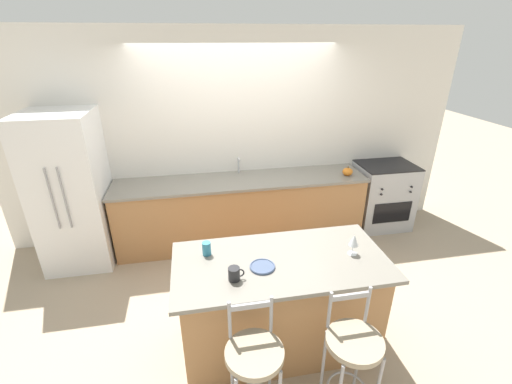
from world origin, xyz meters
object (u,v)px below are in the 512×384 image
bar_stool_near (254,365)px  dinner_plate (262,266)px  bar_stool_far (352,353)px  wine_glass (354,241)px  pumpkin_decoration (348,172)px  oven_range (382,196)px  coffee_mug (234,274)px  tumbler_cup (207,249)px  refrigerator (72,191)px

bar_stool_near → dinner_plate: bearing=73.6°
bar_stool_far → wine_glass: size_ratio=5.56×
pumpkin_decoration → oven_range: bearing=12.7°
bar_stool_far → dinner_plate: 0.87m
bar_stool_near → wine_glass: wine_glass is taller
coffee_mug → tumbler_cup: 0.41m
oven_range → bar_stool_far: bar_stool_far is taller
oven_range → pumpkin_decoration: bearing=-167.3°
dinner_plate → wine_glass: size_ratio=1.10×
refrigerator → dinner_plate: 2.63m
oven_range → wine_glass: wine_glass is taller
tumbler_cup → wine_glass: bearing=-10.2°
dinner_plate → wine_glass: bearing=3.1°
wine_glass → dinner_plate: bearing=-176.9°
tumbler_cup → refrigerator: bearing=133.6°
oven_range → tumbler_cup: tumbler_cup is taller
bar_stool_near → bar_stool_far: same height
coffee_mug → pumpkin_decoration: 2.55m
wine_glass → pumpkin_decoration: wine_glass is taller
refrigerator → oven_range: 4.08m
dinner_plate → tumbler_cup: 0.49m
bar_stool_near → bar_stool_far: 0.68m
dinner_plate → pumpkin_decoration: 2.31m
bar_stool_near → dinner_plate: 0.70m
bar_stool_far → coffee_mug: size_ratio=8.31×
bar_stool_far → pumpkin_decoration: bearing=67.2°
dinner_plate → coffee_mug: coffee_mug is taller
wine_glass → tumbler_cup: wine_glass is taller
dinner_plate → tumbler_cup: size_ratio=1.74×
refrigerator → oven_range: size_ratio=1.94×
tumbler_cup → bar_stool_near: bearing=-73.7°
wine_glass → coffee_mug: (-1.01, -0.15, -0.08)m
oven_range → tumbler_cup: bearing=-147.4°
dinner_plate → coffee_mug: size_ratio=1.65×
dinner_plate → pumpkin_decoration: size_ratio=1.53×
bar_stool_near → dinner_plate: bar_stool_near is taller
oven_range → dinner_plate: (-2.16, -1.90, 0.45)m
coffee_mug → pumpkin_decoration: size_ratio=0.93×
wine_glass → pumpkin_decoration: 1.87m
bar_stool_near → wine_glass: bearing=33.5°
dinner_plate → refrigerator: bearing=136.3°
refrigerator → tumbler_cup: (1.48, -1.56, 0.05)m
refrigerator → coffee_mug: refrigerator is taller
bar_stool_far → dinner_plate: (-0.51, 0.62, 0.35)m
oven_range → dinner_plate: 2.91m
coffee_mug → tumbler_cup: (-0.18, 0.36, 0.01)m
bar_stool_far → pumpkin_decoration: 2.60m
bar_stool_near → tumbler_cup: bearing=106.3°
oven_range → pumpkin_decoration: 0.82m
dinner_plate → oven_range: bearing=41.4°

